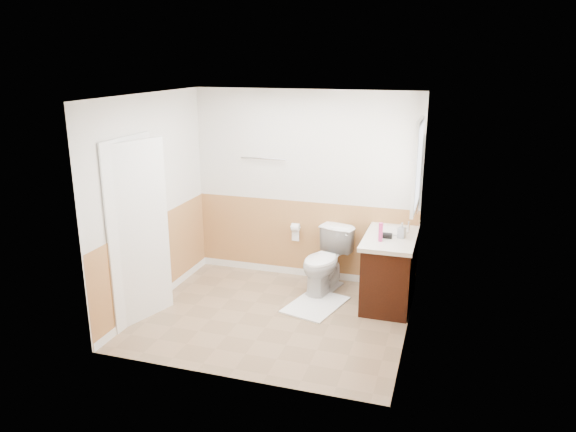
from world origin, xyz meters
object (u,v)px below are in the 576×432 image
(bath_mat, at_px, (316,305))
(vanity_cabinet, at_px, (390,270))
(toilet, at_px, (325,261))
(lotion_bottle, at_px, (381,232))
(soap_dispenser, at_px, (402,230))

(bath_mat, bearing_deg, vanity_cabinet, 25.97)
(toilet, bearing_deg, lotion_bottle, -10.01)
(vanity_cabinet, height_order, soap_dispenser, soap_dispenser)
(soap_dispenser, bearing_deg, bath_mat, -160.51)
(bath_mat, distance_m, soap_dispenser, 1.36)
(toilet, height_order, lotion_bottle, lotion_bottle)
(toilet, xyz_separation_m, soap_dispenser, (0.94, -0.13, 0.54))
(toilet, xyz_separation_m, bath_mat, (0.00, -0.47, -0.39))
(bath_mat, bearing_deg, lotion_bottle, 10.62)
(vanity_cabinet, bearing_deg, soap_dispenser, -28.93)
(lotion_bottle, relative_size, soap_dispenser, 1.20)
(soap_dispenser, bearing_deg, lotion_bottle, -138.09)
(toilet, relative_size, vanity_cabinet, 0.73)
(toilet, xyz_separation_m, lotion_bottle, (0.72, -0.33, 0.56))
(toilet, height_order, bath_mat, toilet)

